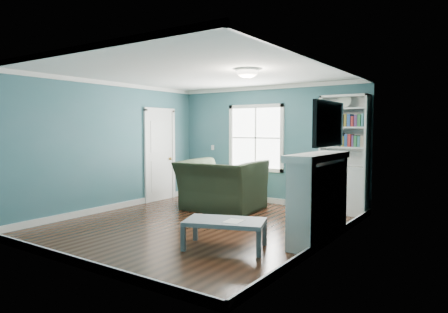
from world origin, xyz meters
The scene contains 13 objects.
floor centered at (0.00, 0.00, 0.00)m, with size 5.00×5.00×0.00m, color black.
room_walls centered at (0.00, 0.00, 1.58)m, with size 5.00×5.00×5.00m.
trim centered at (0.00, 0.00, 1.24)m, with size 4.50×5.00×2.60m.
window centered at (-0.30, 2.49, 1.45)m, with size 1.40×0.06×1.50m.
bookshelf centered at (1.77, 2.30, 0.92)m, with size 0.90×0.35×2.31m.
fireplace centered at (2.08, 0.20, 0.64)m, with size 0.44×1.58×1.30m.
tv centered at (2.20, 0.20, 1.72)m, with size 0.06×1.10×0.65m, color black.
door centered at (-2.22, 1.40, 1.07)m, with size 0.12×0.98×2.17m.
ceiling_fixture centered at (0.90, 0.10, 2.55)m, with size 0.38×0.38×0.15m.
light_switch centered at (-1.50, 2.48, 1.20)m, with size 0.08×0.01×0.12m, color white.
recliner centered at (-0.41, 1.29, 0.68)m, with size 1.55×1.01×1.36m, color #222B1B.
coffee_table centered at (1.12, -0.86, 0.35)m, with size 1.23×0.94×0.40m.
paper_sheet centered at (1.27, -0.86, 0.40)m, with size 0.22×0.28×0.00m, color white.
Camera 1 is at (4.17, -5.37, 1.66)m, focal length 32.00 mm.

